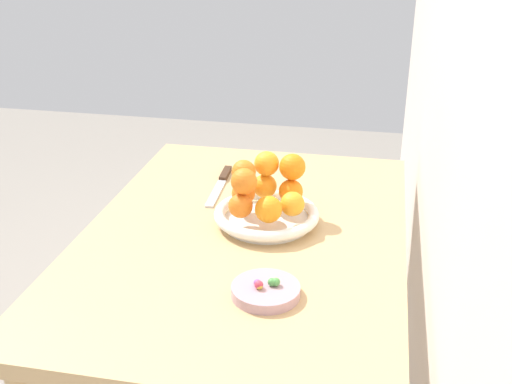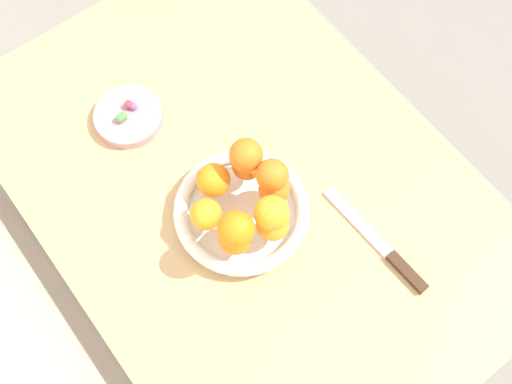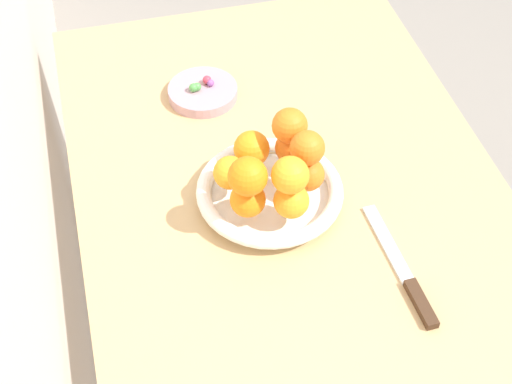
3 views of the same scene
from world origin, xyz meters
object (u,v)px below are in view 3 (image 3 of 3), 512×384
candy_ball_0 (197,87)px  candy_ball_3 (193,88)px  orange_9 (290,175)px  candy_dish (203,92)px  orange_4 (291,201)px  orange_0 (292,148)px  orange_2 (230,173)px  candy_ball_4 (206,80)px  orange_5 (308,174)px  fruit_bowl (270,193)px  orange_1 (252,149)px  orange_8 (289,126)px  candy_ball_2 (207,80)px  orange_7 (248,176)px  orange_6 (307,148)px  knife (405,274)px  dining_table (285,208)px  orange_3 (248,200)px  candy_ball_1 (210,83)px

candy_ball_0 → candy_ball_3: bearing=101.1°
orange_9 → candy_ball_0: bearing=12.2°
candy_dish → orange_4: orange_4 is taller
orange_0 → orange_2: (-0.03, 0.12, 0.00)m
orange_2 → candy_dish: bearing=-1.8°
orange_2 → candy_ball_4: 0.31m
orange_4 → orange_5: 0.07m
fruit_bowl → candy_ball_4: fruit_bowl is taller
orange_1 → orange_8: 0.09m
fruit_bowl → orange_4: 0.09m
fruit_bowl → orange_8: 0.12m
fruit_bowl → candy_dish: size_ratio=1.85×
orange_0 → orange_9: (-0.12, 0.04, 0.06)m
orange_4 → candy_ball_3: orange_4 is taller
candy_ball_0 → candy_ball_2: (0.02, -0.02, 0.00)m
orange_2 → candy_ball_0: (0.29, 0.00, -0.04)m
fruit_bowl → orange_7: orange_7 is taller
orange_1 → orange_6: 0.12m
candy_ball_0 → knife: 0.57m
fruit_bowl → orange_7: (-0.06, 0.05, 0.11)m
orange_1 → candy_ball_2: (0.26, 0.03, -0.04)m
orange_2 → orange_5: (-0.04, -0.13, -0.00)m
fruit_bowl → orange_8: (0.05, -0.04, 0.11)m
dining_table → knife: bearing=-155.1°
orange_3 → candy_ball_2: (0.37, -0.01, -0.04)m
orange_1 → candy_ball_2: orange_1 is taller
orange_1 → fruit_bowl: bearing=-165.9°
orange_0 → candy_ball_3: 0.29m
orange_2 → candy_ball_4: (0.30, -0.02, -0.04)m
orange_6 → candy_ball_4: bearing=17.3°
orange_7 → candy_ball_1: (0.37, -0.01, -0.10)m
fruit_bowl → knife: (-0.21, -0.17, -0.02)m
orange_1 → candy_ball_4: 0.26m
orange_5 → candy_ball_1: bearing=17.0°
orange_3 → orange_6: size_ratio=1.02×
orange_8 → candy_ball_0: orange_8 is taller
candy_ball_3 → candy_dish: bearing=-73.8°
orange_0 → knife: bearing=-156.2°
fruit_bowl → orange_7: 0.14m
knife → orange_8: bearing=25.7°
orange_2 → candy_ball_3: bearing=2.0°
orange_4 → candy_ball_4: bearing=9.1°
candy_ball_0 → candy_ball_3: 0.01m
orange_9 → candy_ball_0: orange_9 is taller
orange_5 → orange_6: 0.06m
orange_3 → fruit_bowl: bearing=-45.9°
orange_9 → candy_ball_2: bearing=8.5°
orange_6 → orange_9: 0.07m
candy_ball_3 → candy_ball_4: size_ratio=1.18×
orange_7 → candy_ball_2: 0.39m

